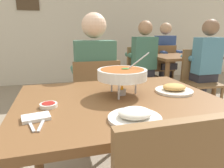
# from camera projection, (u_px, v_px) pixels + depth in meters

# --- Properties ---
(cafe_rear_partition) EXTENTS (10.00, 0.10, 3.00)m
(cafe_rear_partition) POSITION_uv_depth(u_px,v_px,m) (69.00, 15.00, 4.48)
(cafe_rear_partition) COLOR beige
(cafe_rear_partition) RESTS_ON ground_plane
(dining_table_main) EXTENTS (1.17, 0.93, 0.77)m
(dining_table_main) POSITION_uv_depth(u_px,v_px,m) (119.00, 117.00, 1.22)
(dining_table_main) COLOR brown
(dining_table_main) RESTS_ON ground_plane
(chair_diner_main) EXTENTS (0.44, 0.44, 0.90)m
(chair_diner_main) POSITION_uv_depth(u_px,v_px,m) (95.00, 100.00, 1.96)
(chair_diner_main) COLOR brown
(chair_diner_main) RESTS_ON ground_plane
(diner_main) EXTENTS (0.40, 0.45, 1.31)m
(diner_main) POSITION_uv_depth(u_px,v_px,m) (94.00, 75.00, 1.93)
(diner_main) COLOR #2D2D38
(diner_main) RESTS_ON ground_plane
(curry_bowl) EXTENTS (0.33, 0.30, 0.26)m
(curry_bowl) POSITION_uv_depth(u_px,v_px,m) (122.00, 74.00, 1.23)
(curry_bowl) COLOR silver
(curry_bowl) RESTS_ON dining_table_main
(rice_plate) EXTENTS (0.24, 0.24, 0.06)m
(rice_plate) POSITION_uv_depth(u_px,v_px,m) (135.00, 116.00, 0.90)
(rice_plate) COLOR white
(rice_plate) RESTS_ON dining_table_main
(appetizer_plate) EXTENTS (0.24, 0.24, 0.06)m
(appetizer_plate) POSITION_uv_depth(u_px,v_px,m) (174.00, 89.00, 1.32)
(appetizer_plate) COLOR white
(appetizer_plate) RESTS_ON dining_table_main
(sauce_dish) EXTENTS (0.09, 0.09, 0.02)m
(sauce_dish) POSITION_uv_depth(u_px,v_px,m) (49.00, 105.00, 1.06)
(sauce_dish) COLOR white
(sauce_dish) RESTS_ON dining_table_main
(napkin_folded) EXTENTS (0.13, 0.10, 0.02)m
(napkin_folded) POSITION_uv_depth(u_px,v_px,m) (36.00, 117.00, 0.91)
(napkin_folded) COLOR white
(napkin_folded) RESTS_ON dining_table_main
(fork_utensil) EXTENTS (0.06, 0.17, 0.01)m
(fork_utensil) POSITION_uv_depth(u_px,v_px,m) (30.00, 124.00, 0.86)
(fork_utensil) COLOR silver
(fork_utensil) RESTS_ON dining_table_main
(spoon_utensil) EXTENTS (0.04, 0.17, 0.01)m
(spoon_utensil) POSITION_uv_depth(u_px,v_px,m) (43.00, 122.00, 0.87)
(spoon_utensil) COLOR silver
(spoon_utensil) RESTS_ON dining_table_main
(dining_table_far) EXTENTS (1.00, 0.80, 0.77)m
(dining_table_far) POSITION_uv_depth(u_px,v_px,m) (180.00, 63.00, 3.42)
(dining_table_far) COLOR brown
(dining_table_far) RESTS_ON ground_plane
(chair_bg_left) EXTENTS (0.50, 0.50, 0.90)m
(chair_bg_left) POSITION_uv_depth(u_px,v_px,m) (162.00, 66.00, 3.92)
(chair_bg_left) COLOR brown
(chair_bg_left) RESTS_ON ground_plane
(chair_bg_middle) EXTENTS (0.45, 0.45, 0.90)m
(chair_bg_middle) POSITION_uv_depth(u_px,v_px,m) (141.00, 71.00, 3.38)
(chair_bg_middle) COLOR brown
(chair_bg_middle) RESTS_ON ground_plane
(chair_bg_right) EXTENTS (0.47, 0.47, 0.90)m
(chair_bg_right) POSITION_uv_depth(u_px,v_px,m) (198.00, 77.00, 2.95)
(chair_bg_right) COLOR brown
(chair_bg_right) RESTS_ON ground_plane
(chair_bg_corner) EXTENTS (0.47, 0.47, 0.90)m
(chair_bg_corner) POSITION_uv_depth(u_px,v_px,m) (137.00, 66.00, 3.84)
(chair_bg_corner) COLOR brown
(chair_bg_corner) RESTS_ON ground_plane
(patron_bg_left) EXTENTS (0.40, 0.45, 1.31)m
(patron_bg_left) POSITION_uv_depth(u_px,v_px,m) (165.00, 53.00, 3.92)
(patron_bg_left) COLOR #2D2D38
(patron_bg_left) RESTS_ON ground_plane
(patron_bg_middle) EXTENTS (0.40, 0.45, 1.31)m
(patron_bg_middle) POSITION_uv_depth(u_px,v_px,m) (143.00, 58.00, 3.23)
(patron_bg_middle) COLOR #2D2D38
(patron_bg_middle) RESTS_ON ground_plane
(patron_bg_right) EXTENTS (0.40, 0.45, 1.31)m
(patron_bg_right) POSITION_uv_depth(u_px,v_px,m) (205.00, 61.00, 2.90)
(patron_bg_right) COLOR #2D2D38
(patron_bg_right) RESTS_ON ground_plane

